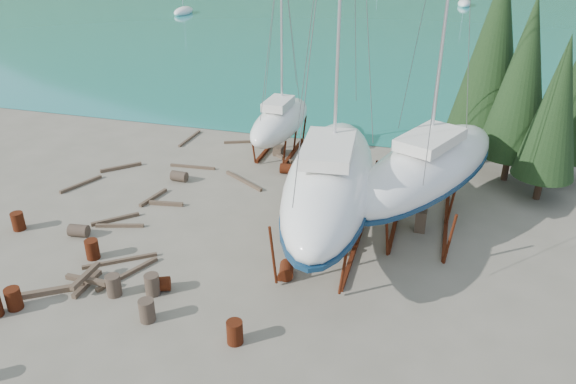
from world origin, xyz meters
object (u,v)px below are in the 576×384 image
(worker, at_px, (303,247))
(large_sailboat_far, at_px, (427,167))
(large_sailboat_near, at_px, (330,180))
(small_sailboat_shore, at_px, (280,121))

(worker, bearing_deg, large_sailboat_far, -30.45)
(large_sailboat_near, distance_m, worker, 3.10)
(large_sailboat_near, xyz_separation_m, small_sailboat_shore, (-5.18, 9.82, -1.12))
(large_sailboat_near, height_order, small_sailboat_shore, large_sailboat_near)
(large_sailboat_near, distance_m, small_sailboat_shore, 11.16)
(large_sailboat_far, distance_m, worker, 7.06)
(small_sailboat_shore, bearing_deg, large_sailboat_far, -33.87)
(large_sailboat_far, xyz_separation_m, worker, (-4.57, -4.94, -2.13))
(large_sailboat_near, bearing_deg, large_sailboat_far, 31.77)
(small_sailboat_shore, height_order, worker, small_sailboat_shore)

